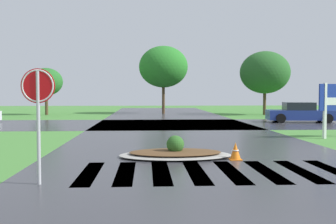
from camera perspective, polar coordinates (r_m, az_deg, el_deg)
asphalt_roadway at (r=14.39m, az=3.77°, el=-5.32°), size 9.95×80.00×0.01m
asphalt_cross_road at (r=25.92m, az=0.67°, el=-1.74°), size 90.00×8.96×0.01m
crosswalk_stripes at (r=10.37m, az=6.54°, el=-8.48°), size 6.75×3.09×0.01m
stop_sign at (r=9.16m, az=-18.08°, el=1.86°), size 0.76×0.12×2.55m
median_island at (r=12.67m, az=1.05°, el=-5.86°), size 3.56×2.11×0.68m
car_dark_suv at (r=29.11m, az=18.38°, el=-0.15°), size 4.74×2.55×1.38m
traffic_cone at (r=12.25m, az=9.61°, el=-5.60°), size 0.36×0.36×0.53m
background_treeline at (r=38.03m, az=3.72°, el=5.82°), size 43.01×7.29×6.61m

